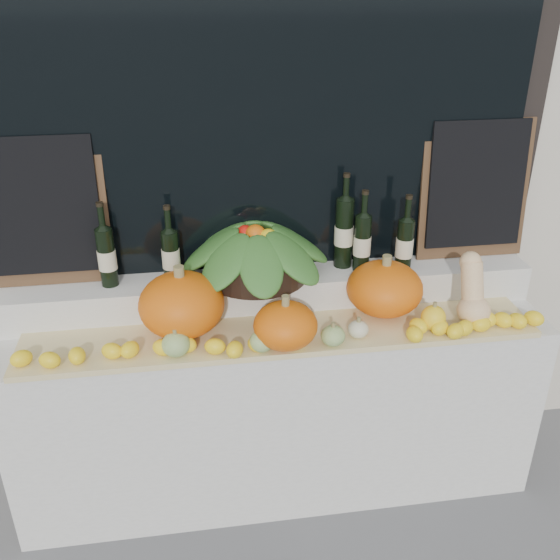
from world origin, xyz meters
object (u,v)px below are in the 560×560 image
object	(u,v)px
pumpkin_right	(385,288)
produce_bowl	(256,251)
pumpkin_left	(182,305)
wine_bottle_tall	(344,232)
butternut_squash	(473,294)

from	to	relation	value
pumpkin_right	produce_bowl	bearing A→B (deg)	163.41
pumpkin_right	produce_bowl	world-z (taller)	produce_bowl
produce_bowl	pumpkin_left	bearing A→B (deg)	-148.44
pumpkin_left	produce_bowl	distance (m)	0.40
pumpkin_right	wine_bottle_tall	distance (m)	0.31
butternut_squash	wine_bottle_tall	bearing A→B (deg)	145.41
pumpkin_right	produce_bowl	size ratio (longest dim) A/B	0.48
wine_bottle_tall	pumpkin_left	bearing A→B (deg)	-161.09
produce_bowl	wine_bottle_tall	xyz separation A→B (m)	(0.39, 0.05, 0.04)
pumpkin_right	wine_bottle_tall	xyz separation A→B (m)	(-0.14, 0.21, 0.18)
pumpkin_left	butternut_squash	xyz separation A→B (m)	(1.19, -0.08, -0.00)
pumpkin_right	produce_bowl	xyz separation A→B (m)	(-0.53, 0.16, 0.14)
butternut_squash	wine_bottle_tall	size ratio (longest dim) A/B	0.67
pumpkin_left	produce_bowl	size ratio (longest dim) A/B	0.51
pumpkin_left	pumpkin_right	distance (m)	0.85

